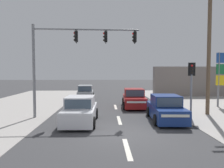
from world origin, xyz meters
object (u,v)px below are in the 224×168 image
object	(u,v)px
sedan_crossing_left	(80,111)
traffic_signal_mast	(71,50)
sedan_kerbside_parked	(134,99)
sedan_receding_far	(166,109)
hatchback_oncoming_mid	(85,93)
utility_pole_midground_right	(209,42)
pedestal_signal_right_kerb	(192,81)

from	to	relation	value
sedan_crossing_left	traffic_signal_mast	bearing A→B (deg)	114.57
traffic_signal_mast	sedan_kerbside_parked	world-z (taller)	traffic_signal_mast
sedan_receding_far	hatchback_oncoming_mid	size ratio (longest dim) A/B	1.16
utility_pole_midground_right	traffic_signal_mast	world-z (taller)	utility_pole_midground_right
pedestal_signal_right_kerb	hatchback_oncoming_mid	distance (m)	12.73
traffic_signal_mast	sedan_receding_far	distance (m)	7.02
traffic_signal_mast	sedan_receding_far	xyz separation A→B (m)	(5.89, -1.17, -3.65)
pedestal_signal_right_kerb	sedan_crossing_left	xyz separation A→B (m)	(-6.95, -1.16, -1.71)
traffic_signal_mast	hatchback_oncoming_mid	bearing A→B (deg)	89.90
utility_pole_midground_right	sedan_kerbside_parked	distance (m)	7.20
hatchback_oncoming_mid	sedan_kerbside_parked	size ratio (longest dim) A/B	0.86
hatchback_oncoming_mid	sedan_crossing_left	bearing A→B (deg)	-86.21
sedan_receding_far	traffic_signal_mast	bearing A→B (deg)	168.73
sedan_kerbside_parked	sedan_crossing_left	distance (m)	6.77
traffic_signal_mast	sedan_receding_far	world-z (taller)	traffic_signal_mast
sedan_kerbside_parked	sedan_crossing_left	world-z (taller)	same
utility_pole_midground_right	sedan_receding_far	distance (m)	5.79
utility_pole_midground_right	sedan_receding_far	world-z (taller)	utility_pole_midground_right
pedestal_signal_right_kerb	sedan_crossing_left	distance (m)	7.26
pedestal_signal_right_kerb	hatchback_oncoming_mid	xyz separation A→B (m)	(-7.69, 9.99, -1.71)
hatchback_oncoming_mid	sedan_kerbside_parked	distance (m)	7.23
sedan_kerbside_parked	sedan_crossing_left	xyz separation A→B (m)	(-3.85, -5.57, 0.00)
sedan_receding_far	sedan_crossing_left	world-z (taller)	same
utility_pole_midground_right	hatchback_oncoming_mid	size ratio (longest dim) A/B	2.59
traffic_signal_mast	hatchback_oncoming_mid	world-z (taller)	traffic_signal_mast
hatchback_oncoming_mid	sedan_crossing_left	distance (m)	11.18
traffic_signal_mast	sedan_crossing_left	bearing A→B (deg)	-65.43
pedestal_signal_right_kerb	sedan_kerbside_parked	xyz separation A→B (m)	(-3.11, 4.41, -1.71)
pedestal_signal_right_kerb	sedan_crossing_left	size ratio (longest dim) A/B	0.84
traffic_signal_mast	pedestal_signal_right_kerb	world-z (taller)	traffic_signal_mast
sedan_receding_far	pedestal_signal_right_kerb	bearing A→B (deg)	20.44
traffic_signal_mast	sedan_kerbside_parked	size ratio (longest dim) A/B	1.60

